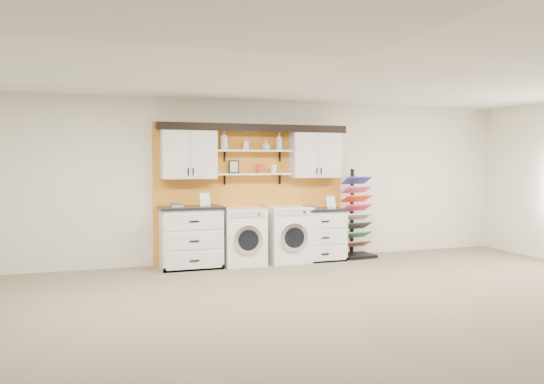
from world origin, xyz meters
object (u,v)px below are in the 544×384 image
object	(u,v)px
washer	(243,236)
base_cabinet_left	(191,237)
dryer	(287,234)
sample_rack	(356,229)
base_cabinet_right	(318,234)

from	to	relation	value
washer	base_cabinet_left	bearing A→B (deg)	179.78
washer	dryer	xyz separation A→B (m)	(0.80, -0.00, 0.00)
base_cabinet_left	sample_rack	xyz separation A→B (m)	(3.03, 0.03, 0.01)
base_cabinet_right	sample_rack	size ratio (longest dim) A/B	0.58
base_cabinet_left	base_cabinet_right	bearing A→B (deg)	0.00
base_cabinet_right	washer	bearing A→B (deg)	-179.86
base_cabinet_left	sample_rack	distance (m)	3.03
washer	dryer	bearing A→B (deg)	-0.00
dryer	sample_rack	xyz separation A→B (m)	(1.35, 0.04, 0.03)
dryer	base_cabinet_left	bearing A→B (deg)	179.89
washer	dryer	world-z (taller)	dryer
base_cabinet_right	dryer	size ratio (longest dim) A/B	0.97
dryer	base_cabinet_right	bearing A→B (deg)	0.33
base_cabinet_right	washer	size ratio (longest dim) A/B	0.98
base_cabinet_right	dryer	bearing A→B (deg)	-179.67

